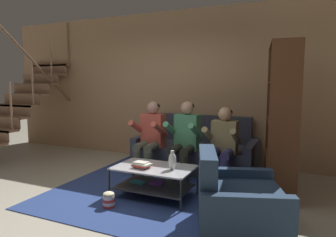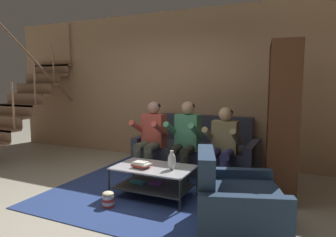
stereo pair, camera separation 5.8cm
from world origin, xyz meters
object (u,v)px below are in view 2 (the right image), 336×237
at_px(person_seated_middle, 185,137).
at_px(person_seated_right, 223,142).
at_px(person_seated_left, 151,135).
at_px(armchair, 235,206).
at_px(bookshelf, 284,133).
at_px(couch, 197,152).
at_px(coffee_table, 154,177).
at_px(popcorn_tub, 108,199).
at_px(book_stack, 141,165).
at_px(vase, 172,161).

height_order(person_seated_middle, person_seated_right, person_seated_middle).
height_order(person_seated_left, armchair, person_seated_left).
distance_m(person_seated_middle, bookshelf, 1.48).
bearing_deg(couch, coffee_table, -93.26).
relative_size(couch, person_seated_middle, 1.68).
bearing_deg(armchair, bookshelf, 76.61).
distance_m(person_seated_left, person_seated_right, 1.23).
height_order(armchair, popcorn_tub, armchair).
height_order(person_seated_middle, book_stack, person_seated_middle).
xyz_separation_m(person_seated_middle, coffee_table, (-0.09, -0.92, -0.39)).
bearing_deg(person_seated_left, bookshelf, 0.50).
distance_m(person_seated_middle, popcorn_tub, 1.63).
xyz_separation_m(couch, popcorn_tub, (-0.43, -2.04, -0.20)).
relative_size(person_seated_right, coffee_table, 1.11).
height_order(couch, book_stack, couch).
relative_size(person_seated_left, book_stack, 4.79).
distance_m(couch, coffee_table, 1.50).
height_order(person_seated_left, person_seated_middle, person_seated_middle).
distance_m(person_seated_middle, armchair, 1.87).
xyz_separation_m(couch, person_seated_right, (0.62, -0.58, 0.34)).
bearing_deg(bookshelf, person_seated_right, -178.43).
relative_size(couch, bookshelf, 1.01).
bearing_deg(armchair, person_seated_middle, 127.66).
bearing_deg(armchair, coffee_table, 156.47).
distance_m(coffee_table, armchair, 1.31).
bearing_deg(popcorn_tub, person_seated_right, 54.31).
distance_m(person_seated_right, armchair, 1.57).
bearing_deg(popcorn_tub, vase, 39.90).
bearing_deg(coffee_table, popcorn_tub, -122.69).
distance_m(person_seated_right, book_stack, 1.33).
distance_m(person_seated_right, coffee_table, 1.21).
bearing_deg(person_seated_middle, vase, -78.59).
distance_m(person_seated_right, vase, 1.03).
bearing_deg(armchair, vase, 151.48).
bearing_deg(popcorn_tub, person_seated_middle, 73.55).
height_order(person_seated_middle, popcorn_tub, person_seated_middle).
bearing_deg(couch, vase, -82.86).
relative_size(person_seated_left, bookshelf, 0.59).
bearing_deg(bookshelf, popcorn_tub, -142.03).
relative_size(couch, person_seated_left, 1.71).
relative_size(person_seated_right, vase, 4.64).
bearing_deg(person_seated_middle, couch, 90.00).
distance_m(person_seated_left, person_seated_middle, 0.62).
bearing_deg(coffee_table, armchair, -23.53).
relative_size(vase, popcorn_tub, 1.25).
bearing_deg(bookshelf, person_seated_left, -179.50).
height_order(bookshelf, popcorn_tub, bookshelf).
bearing_deg(book_stack, popcorn_tub, -117.47).
bearing_deg(armchair, popcorn_tub, -179.36).
relative_size(book_stack, armchair, 0.22).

